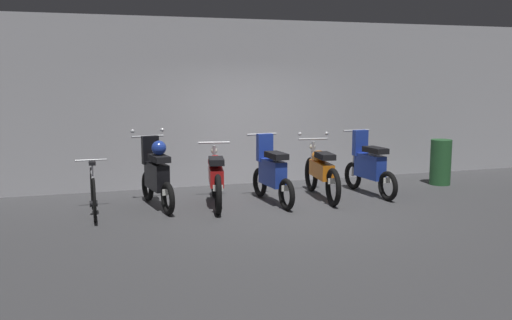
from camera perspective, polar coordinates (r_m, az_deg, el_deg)
ground_plane at (r=9.47m, az=2.49°, el=-4.88°), size 80.00×80.00×0.00m
back_wall at (r=11.55m, az=-1.63°, el=5.81°), size 16.00×0.30×3.30m
motorbike_slot_0 at (r=9.57m, az=-10.01°, el=-1.38°), size 0.58×1.67×1.29m
motorbike_slot_1 at (r=9.61m, az=-4.07°, el=-1.70°), size 0.60×1.93×1.03m
motorbike_slot_2 at (r=9.78m, az=1.58°, el=-1.30°), size 0.56×1.68×1.18m
motorbike_slot_3 at (r=10.24m, az=6.58°, el=-1.10°), size 0.59×1.95×1.15m
motorbike_slot_4 at (r=10.68m, az=11.28°, el=-0.64°), size 0.56×1.68×1.18m
bicycle at (r=9.33m, az=-16.10°, el=-3.13°), size 0.50×1.73×0.89m
trash_bin at (r=12.03m, az=18.10°, el=-0.21°), size 0.42×0.42×0.92m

